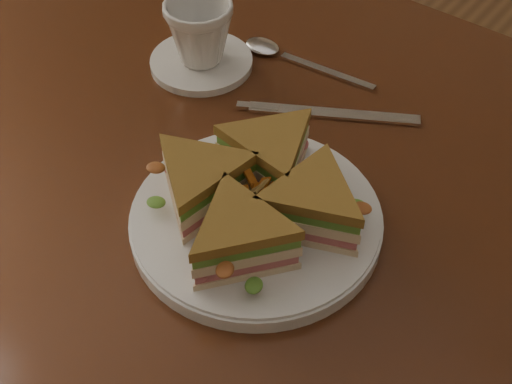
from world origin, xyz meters
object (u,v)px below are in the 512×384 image
Objects in this scene: table at (260,228)px; plate at (256,221)px; spoon at (278,53)px; knife at (321,113)px; sandwich_wedges at (256,196)px; coffee_cup at (199,32)px; saucer at (201,62)px.

table is 4.76× the size of plate.
plate reaches higher than spoon.
plate is 1.31× the size of knife.
plate is 0.04m from sandwich_wedges.
sandwich_wedges is 1.33× the size of knife.
coffee_cup is at bearing 141.75° from sandwich_wedges.
sandwich_wedges is at bearing -24.75° from coffee_cup.
plate is 0.29m from spoon.
plate reaches higher than knife.
saucer is at bearing 154.00° from knife.
coffee_cup is at bearing 141.75° from plate.
knife is at bearing 17.53° from coffee_cup.
spoon is 1.42× the size of saucer.
sandwich_wedges is 0.28m from coffee_cup.
spoon is at bearing 49.71° from saucer.
saucer is 0.04m from coffee_cup.
coffee_cup is (-0.17, -0.01, 0.05)m from knife.
coffee_cup is at bearing 149.04° from table.
table is at bearing 123.61° from sandwich_wedges.
sandwich_wedges is at bearing 180.00° from plate.
saucer is (-0.17, -0.01, 0.00)m from knife.
coffee_cup is (0.00, 0.00, 0.04)m from saucer.
coffee_cup is (-0.22, 0.17, 0.00)m from sandwich_wedges.
sandwich_wedges is at bearing -106.66° from knife.
spoon is 0.11m from coffee_cup.
spoon is at bearing 119.99° from knife.
knife is 2.27× the size of coffee_cup.
plate is at bearing -38.25° from saucer.
table is at bearing -17.46° from coffee_cup.
coffee_cup is at bearing 154.00° from knife.
table is 4.69× the size of sandwich_wedges.
knife is at bearing 103.38° from sandwich_wedges.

